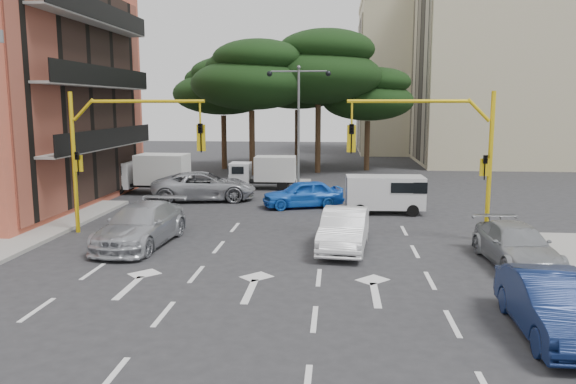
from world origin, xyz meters
name	(u,v)px	position (x,y,z in m)	size (l,w,h in m)	color
ground	(270,248)	(0.00, 0.00, 0.00)	(120.00, 120.00, 0.00)	#28282B
median_strip	(298,186)	(0.00, 16.00, 0.07)	(1.40, 6.00, 0.15)	gray
apartment_beige_near	(535,59)	(19.95, 32.00, 9.35)	(20.20, 12.15, 18.70)	beige
apartment_beige_far	(432,77)	(12.95, 44.00, 8.35)	(16.20, 12.15, 16.70)	beige
pine_left_near	(252,75)	(-3.94, 21.96, 7.60)	(9.15, 9.15, 10.23)	#382616
pine_center	(319,67)	(1.06, 23.96, 8.30)	(9.98, 9.98, 11.16)	#382616
pine_left_far	(224,86)	(-6.94, 25.96, 6.91)	(8.32, 8.32, 9.30)	#382616
pine_right	(369,94)	(5.06, 25.96, 6.22)	(7.49, 7.49, 8.37)	#382616
pine_back	(298,79)	(-0.94, 28.96, 7.60)	(9.15, 9.15, 10.23)	#382616
signal_mast_right	(445,145)	(6.80, 1.99, 3.88)	(5.79, 0.37, 6.00)	yellow
signal_mast_left	(114,143)	(-6.80, 1.99, 3.88)	(5.79, 0.37, 6.00)	yellow
street_lamp_center	(299,105)	(0.00, 16.00, 5.43)	(4.16, 0.36, 7.77)	slate
car_white_hatch	(344,229)	(2.84, 0.13, 0.77)	(1.64, 4.69, 1.54)	white
car_blue_compact	(303,194)	(0.74, 8.70, 0.73)	(1.73, 4.30, 1.46)	blue
car_silver_wagon	(141,225)	(-5.09, 0.09, 0.80)	(2.25, 5.53, 1.60)	#AAADB3
car_silver_cross_a	(204,186)	(-5.02, 10.40, 0.82)	(2.72, 5.90, 1.64)	#9EA0A6
car_navy_parked	(552,305)	(7.71, -7.52, 0.75)	(1.60, 4.58, 1.51)	#0D1A43
car_silver_parked	(516,245)	(8.70, -1.49, 0.70)	(1.95, 4.79, 1.39)	#95989C
van_white	(385,194)	(4.96, 7.45, 0.97)	(1.75, 3.87, 1.93)	silver
box_truck_a	(149,174)	(-9.00, 12.53, 1.22)	(2.09, 4.97, 2.44)	white
box_truck_b	(264,173)	(-2.21, 15.04, 1.06)	(1.82, 4.32, 2.13)	silver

